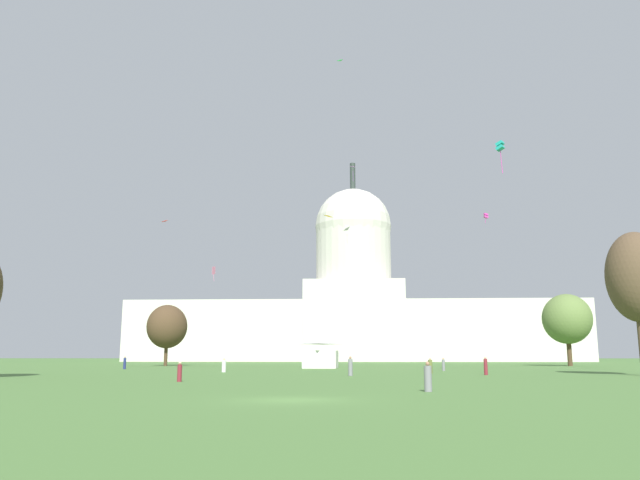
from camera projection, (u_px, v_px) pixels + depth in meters
name	position (u px, v px, depth m)	size (l,w,h in m)	color
ground_plane	(293.00, 400.00, 26.64)	(800.00, 800.00, 0.00)	#4C7538
capitol_building	(354.00, 307.00, 200.69)	(142.34, 26.97, 65.20)	beige
event_tent	(321.00, 349.00, 94.46)	(5.44, 7.35, 5.56)	white
tree_west_near	(167.00, 327.00, 115.51)	(8.22, 8.44, 11.14)	#4C3823
tree_east_mid	(637.00, 277.00, 60.90)	(8.32, 8.27, 13.87)	brown
tree_east_far	(567.00, 319.00, 113.84)	(12.18, 12.14, 12.97)	#4C3823
person_grey_deep_crowd	(443.00, 365.00, 77.03)	(0.47, 0.47, 1.59)	gray
person_olive_mid_right	(430.00, 366.00, 66.12)	(0.48, 0.48, 1.63)	olive
person_maroon_front_center	(486.00, 366.00, 60.92)	(0.48, 0.48, 1.76)	maroon
person_white_back_left	(224.00, 366.00, 71.18)	(0.67, 0.67, 1.57)	silver
person_navy_back_center	(125.00, 363.00, 86.69)	(0.46, 0.46, 1.77)	navy
person_grey_front_right	(350.00, 367.00, 58.32)	(0.57, 0.57, 1.78)	gray
person_maroon_near_tree_west	(180.00, 372.00, 45.35)	(0.38, 0.38, 1.45)	maroon
person_grey_mid_center	(428.00, 378.00, 32.91)	(0.57, 0.57, 1.56)	gray
kite_violet_high	(354.00, 169.00, 178.34)	(1.87, 1.58, 4.00)	purple
kite_yellow_low	(621.00, 297.00, 84.47)	(0.98, 0.99, 2.42)	yellow
kite_red_mid	(160.00, 225.00, 94.02)	(1.49, 1.51, 0.42)	red
kite_gold_low	(325.00, 218.00, 60.42)	(1.07, 1.20, 0.22)	gold
kite_green_high	(341.00, 63.00, 123.26)	(1.22, 0.98, 0.14)	green
kite_magenta_mid	(486.00, 216.00, 140.77)	(1.02, 0.95, 2.41)	#D1339E
kite_turquoise_mid	(500.00, 146.00, 72.22)	(1.17, 1.15, 3.91)	teal
kite_pink_low	(214.00, 271.00, 118.11)	(0.53, 1.21, 2.87)	pink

